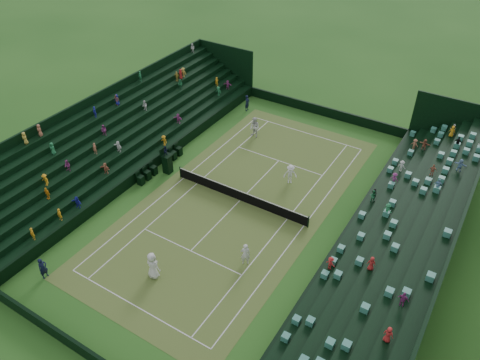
{
  "coord_description": "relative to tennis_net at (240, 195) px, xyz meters",
  "views": [
    {
      "loc": [
        14.8,
        -23.84,
        23.1
      ],
      "look_at": [
        0.0,
        0.0,
        2.0
      ],
      "focal_mm": 35.0,
      "sensor_mm": 36.0,
      "label": 1
    }
  ],
  "objects": [
    {
      "name": "perimeter_wall_east",
      "position": [
        8.48,
        0.0,
        -0.03
      ],
      "size": [
        0.2,
        31.77,
        1.0
      ],
      "primitive_type": "cube",
      "color": "black",
      "rests_on": "ground"
    },
    {
      "name": "player_far_east",
      "position": [
        2.23,
        4.1,
        0.32
      ],
      "size": [
        1.27,
        1.1,
        1.7
      ],
      "primitive_type": "imported",
      "rotation": [
        0.0,
        0.0,
        0.53
      ],
      "color": "white",
      "rests_on": "ground"
    },
    {
      "name": "player_near_east",
      "position": [
        3.76,
        -5.39,
        0.35
      ],
      "size": [
        0.76,
        0.7,
        1.74
      ],
      "primitive_type": "imported",
      "rotation": [
        0.0,
        0.0,
        3.73
      ],
      "color": "white",
      "rests_on": "ground"
    },
    {
      "name": "perimeter_wall_west",
      "position": [
        -8.48,
        0.0,
        -0.03
      ],
      "size": [
        0.2,
        31.77,
        1.0
      ],
      "primitive_type": "cube",
      "color": "black",
      "rests_on": "ground"
    },
    {
      "name": "umpire_chair",
      "position": [
        -7.14,
        0.02,
        0.57
      ],
      "size": [
        0.82,
        0.82,
        2.56
      ],
      "color": "black",
      "rests_on": "ground"
    },
    {
      "name": "line_judge_north",
      "position": [
        -7.07,
        12.79,
        0.31
      ],
      "size": [
        0.44,
        0.63,
        1.67
      ],
      "primitive_type": "imported",
      "rotation": [
        0.0,
        0.0,
        1.64
      ],
      "color": "black",
      "rests_on": "ground"
    },
    {
      "name": "player_far_west",
      "position": [
        -3.82,
        8.72,
        0.47
      ],
      "size": [
        1.14,
        1.0,
        1.99
      ],
      "primitive_type": "imported",
      "rotation": [
        0.0,
        0.0,
        -0.29
      ],
      "color": "silver",
      "rests_on": "ground"
    },
    {
      "name": "ground",
      "position": [
        0.0,
        0.0,
        -0.53
      ],
      "size": [
        160.0,
        160.0,
        0.0
      ],
      "primitive_type": "plane",
      "color": "#255A1C",
      "rests_on": "ground"
    },
    {
      "name": "perimeter_wall_north",
      "position": [
        0.0,
        15.88,
        -0.03
      ],
      "size": [
        17.17,
        0.2,
        1.0
      ],
      "primitive_type": "cube",
      "color": "black",
      "rests_on": "ground"
    },
    {
      "name": "south_grandstand",
      "position": [
        -12.66,
        0.0,
        1.02
      ],
      "size": [
        6.6,
        32.0,
        4.9
      ],
      "color": "black",
      "rests_on": "ground"
    },
    {
      "name": "tennis_net",
      "position": [
        0.0,
        0.0,
        0.0
      ],
      "size": [
        11.67,
        0.1,
        1.06
      ],
      "color": "black",
      "rests_on": "ground"
    },
    {
      "name": "courtside_chairs",
      "position": [
        -7.96,
        0.07,
        -0.11
      ],
      "size": [
        0.51,
        5.48,
        1.11
      ],
      "color": "black",
      "rests_on": "ground"
    },
    {
      "name": "player_near_west",
      "position": [
        -0.64,
        -9.46,
        0.49
      ],
      "size": [
        1.01,
        0.67,
        2.03
      ],
      "primitive_type": "imported",
      "rotation": [
        0.0,
        0.0,
        3.11
      ],
      "color": "white",
      "rests_on": "ground"
    },
    {
      "name": "line_judge_south",
      "position": [
        -6.56,
        -13.17,
        0.26
      ],
      "size": [
        0.39,
        0.59,
        1.58
      ],
      "primitive_type": "imported",
      "rotation": [
        0.0,
        0.0,
        1.54
      ],
      "color": "black",
      "rests_on": "ground"
    },
    {
      "name": "perimeter_wall_south",
      "position": [
        0.0,
        -15.88,
        -0.03
      ],
      "size": [
        17.17,
        0.2,
        1.0
      ],
      "primitive_type": "cube",
      "color": "black",
      "rests_on": "ground"
    },
    {
      "name": "north_grandstand",
      "position": [
        12.66,
        0.0,
        1.02
      ],
      "size": [
        6.6,
        32.0,
        4.9
      ],
      "color": "black",
      "rests_on": "ground"
    },
    {
      "name": "court_surface",
      "position": [
        0.0,
        0.0,
        -0.52
      ],
      "size": [
        12.97,
        26.77,
        0.01
      ],
      "primitive_type": "cube",
      "color": "#3C7B29",
      "rests_on": "ground"
    }
  ]
}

